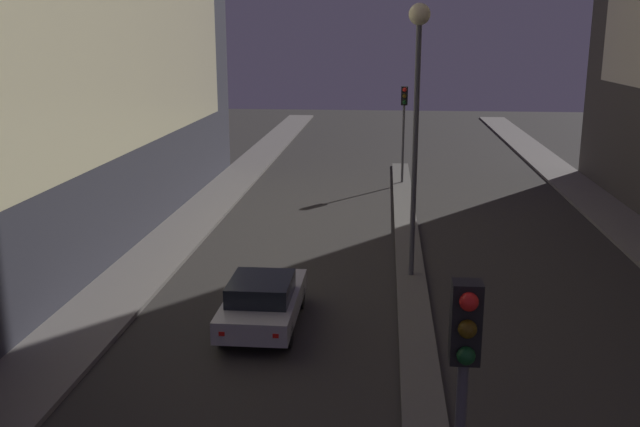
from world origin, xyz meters
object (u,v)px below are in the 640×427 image
at_px(traffic_light_mid, 404,113).
at_px(street_lamp, 417,78).
at_px(car_left_lane, 263,301).
at_px(traffic_light_near, 462,393).

relative_size(traffic_light_mid, street_lamp, 0.59).
height_order(street_lamp, car_left_lane, street_lamp).
relative_size(street_lamp, car_left_lane, 1.97).
distance_m(traffic_light_mid, car_left_lane, 18.74).
distance_m(traffic_light_near, traffic_light_mid, 27.98).
height_order(traffic_light_near, street_lamp, street_lamp).
xyz_separation_m(street_lamp, car_left_lane, (-3.93, -4.04, -5.42)).
xyz_separation_m(traffic_light_near, street_lamp, (0.00, 13.93, 2.51)).
relative_size(traffic_light_near, traffic_light_mid, 1.00).
bearing_deg(street_lamp, traffic_light_near, -90.00).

